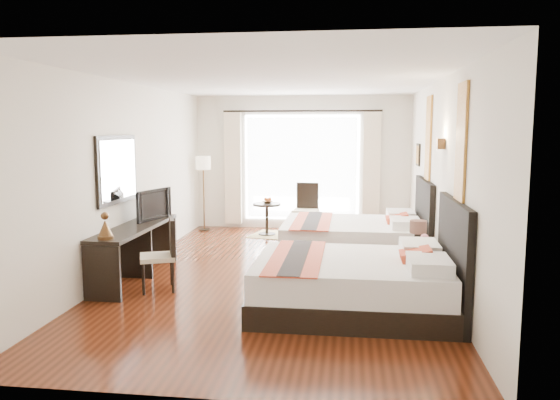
# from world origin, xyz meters

# --- Properties ---
(floor) EXTENTS (4.50, 7.50, 0.01)m
(floor) POSITION_xyz_m (0.00, 0.00, -0.01)
(floor) COLOR #3B170A
(floor) RESTS_ON ground
(ceiling) EXTENTS (4.50, 7.50, 0.02)m
(ceiling) POSITION_xyz_m (0.00, 0.00, 2.79)
(ceiling) COLOR white
(ceiling) RESTS_ON wall_headboard
(wall_headboard) EXTENTS (0.01, 7.50, 2.80)m
(wall_headboard) POSITION_xyz_m (2.25, 0.00, 1.40)
(wall_headboard) COLOR silver
(wall_headboard) RESTS_ON floor
(wall_desk) EXTENTS (0.01, 7.50, 2.80)m
(wall_desk) POSITION_xyz_m (-2.25, 0.00, 1.40)
(wall_desk) COLOR silver
(wall_desk) RESTS_ON floor
(wall_window) EXTENTS (4.50, 0.01, 2.80)m
(wall_window) POSITION_xyz_m (0.00, 3.75, 1.40)
(wall_window) COLOR silver
(wall_window) RESTS_ON floor
(wall_entry) EXTENTS (4.50, 0.01, 2.80)m
(wall_entry) POSITION_xyz_m (0.00, -3.75, 1.40)
(wall_entry) COLOR silver
(wall_entry) RESTS_ON floor
(window_glass) EXTENTS (2.40, 0.02, 2.20)m
(window_glass) POSITION_xyz_m (0.00, 3.73, 1.30)
(window_glass) COLOR white
(window_glass) RESTS_ON wall_window
(sheer_curtain) EXTENTS (2.30, 0.02, 2.10)m
(sheer_curtain) POSITION_xyz_m (0.00, 3.67, 1.30)
(sheer_curtain) COLOR white
(sheer_curtain) RESTS_ON wall_window
(drape_left) EXTENTS (0.35, 0.14, 2.35)m
(drape_left) POSITION_xyz_m (-1.45, 3.63, 1.28)
(drape_left) COLOR beige
(drape_left) RESTS_ON floor
(drape_right) EXTENTS (0.35, 0.14, 2.35)m
(drape_right) POSITION_xyz_m (1.45, 3.63, 1.28)
(drape_right) COLOR beige
(drape_right) RESTS_ON floor
(art_panel_near) EXTENTS (0.03, 0.50, 1.35)m
(art_panel_near) POSITION_xyz_m (2.23, -1.43, 1.95)
(art_panel_near) COLOR brown
(art_panel_near) RESTS_ON wall_headboard
(art_panel_far) EXTENTS (0.03, 0.50, 1.35)m
(art_panel_far) POSITION_xyz_m (2.23, 1.16, 1.95)
(art_panel_far) COLOR brown
(art_panel_far) RESTS_ON wall_headboard
(wall_sconce) EXTENTS (0.10, 0.14, 0.14)m
(wall_sconce) POSITION_xyz_m (2.19, -0.28, 1.92)
(wall_sconce) COLOR #4D341B
(wall_sconce) RESTS_ON wall_headboard
(mirror_frame) EXTENTS (0.04, 1.25, 0.95)m
(mirror_frame) POSITION_xyz_m (-2.22, -0.45, 1.55)
(mirror_frame) COLOR black
(mirror_frame) RESTS_ON wall_desk
(mirror_glass) EXTENTS (0.01, 1.12, 0.82)m
(mirror_glass) POSITION_xyz_m (-2.19, -0.45, 1.55)
(mirror_glass) COLOR white
(mirror_glass) RESTS_ON mirror_frame
(bed_near) EXTENTS (2.33, 1.82, 1.32)m
(bed_near) POSITION_xyz_m (1.14, -1.43, 0.34)
(bed_near) COLOR black
(bed_near) RESTS_ON floor
(bed_far) EXTENTS (2.32, 1.81, 1.31)m
(bed_far) POSITION_xyz_m (1.15, 1.16, 0.34)
(bed_far) COLOR black
(bed_far) RESTS_ON floor
(nightstand) EXTENTS (0.42, 0.51, 0.49)m
(nightstand) POSITION_xyz_m (1.97, -0.28, 0.25)
(nightstand) COLOR black
(nightstand) RESTS_ON floor
(table_lamp) EXTENTS (0.23, 0.23, 0.37)m
(table_lamp) POSITION_xyz_m (1.96, -0.14, 0.75)
(table_lamp) COLOR black
(table_lamp) RESTS_ON nightstand
(vase) EXTENTS (0.14, 0.14, 0.13)m
(vase) POSITION_xyz_m (2.01, -0.42, 0.57)
(vase) COLOR black
(vase) RESTS_ON nightstand
(console_desk) EXTENTS (0.50, 2.20, 0.76)m
(console_desk) POSITION_xyz_m (-1.99, -0.45, 0.38)
(console_desk) COLOR black
(console_desk) RESTS_ON floor
(television) EXTENTS (0.33, 0.80, 0.46)m
(television) POSITION_xyz_m (-1.97, 0.10, 0.99)
(television) COLOR black
(television) RESTS_ON console_desk
(bronze_figurine) EXTENTS (0.20, 0.20, 0.30)m
(bronze_figurine) POSITION_xyz_m (-1.99, -1.37, 0.90)
(bronze_figurine) COLOR #4D341B
(bronze_figurine) RESTS_ON console_desk
(desk_chair) EXTENTS (0.57, 0.57, 0.95)m
(desk_chair) POSITION_xyz_m (-1.46, -0.96, 0.29)
(desk_chair) COLOR beige
(desk_chair) RESTS_ON floor
(floor_lamp) EXTENTS (0.31, 0.31, 1.56)m
(floor_lamp) POSITION_xyz_m (-2.00, 3.26, 1.31)
(floor_lamp) COLOR black
(floor_lamp) RESTS_ON floor
(side_table) EXTENTS (0.56, 0.56, 0.64)m
(side_table) POSITION_xyz_m (-0.62, 2.93, 0.32)
(side_table) COLOR black
(side_table) RESTS_ON floor
(fruit_bowl) EXTENTS (0.24, 0.24, 0.05)m
(fruit_bowl) POSITION_xyz_m (-0.61, 2.95, 0.66)
(fruit_bowl) COLOR #4A2F1A
(fruit_bowl) RESTS_ON side_table
(window_chair) EXTENTS (0.53, 0.53, 1.03)m
(window_chair) POSITION_xyz_m (0.15, 3.07, 0.32)
(window_chair) COLOR beige
(window_chair) RESTS_ON floor
(jute_rug) EXTENTS (1.47, 1.17, 0.01)m
(jute_rug) POSITION_xyz_m (-0.26, 2.88, 0.01)
(jute_rug) COLOR tan
(jute_rug) RESTS_ON floor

